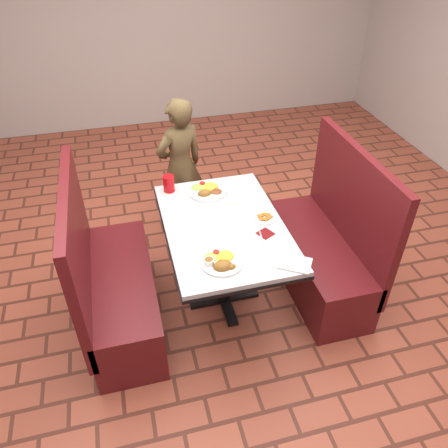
# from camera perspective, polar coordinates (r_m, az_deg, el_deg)

# --- Properties ---
(room) EXTENTS (7.00, 7.04, 2.82)m
(room) POSITION_cam_1_polar(r_m,az_deg,el_deg) (2.47, -0.00, 22.04)
(room) COLOR #9E4933
(room) RESTS_ON ground
(dining_table) EXTENTS (0.81, 1.21, 0.75)m
(dining_table) POSITION_cam_1_polar(r_m,az_deg,el_deg) (3.05, -0.00, -1.44)
(dining_table) COLOR silver
(dining_table) RESTS_ON ground
(booth_bench_left) EXTENTS (0.47, 1.20, 1.17)m
(booth_bench_left) POSITION_cam_1_polar(r_m,az_deg,el_deg) (3.21, -14.06, -8.19)
(booth_bench_left) COLOR #5C1518
(booth_bench_left) RESTS_ON ground
(booth_bench_right) EXTENTS (0.47, 1.20, 1.17)m
(booth_bench_right) POSITION_cam_1_polar(r_m,az_deg,el_deg) (3.50, 12.77, -3.49)
(booth_bench_right) COLOR #5C1518
(booth_bench_right) RESTS_ON ground
(diner_person) EXTENTS (0.54, 0.45, 1.25)m
(diner_person) POSITION_cam_1_polar(r_m,az_deg,el_deg) (3.92, -5.73, 7.46)
(diner_person) COLOR brown
(diner_person) RESTS_ON ground
(near_dinner_plate) EXTENTS (0.27, 0.27, 0.08)m
(near_dinner_plate) POSITION_cam_1_polar(r_m,az_deg,el_deg) (2.66, -0.35, -4.68)
(near_dinner_plate) COLOR white
(near_dinner_plate) RESTS_ON dining_table
(far_dinner_plate) EXTENTS (0.30, 0.30, 0.08)m
(far_dinner_plate) POSITION_cam_1_polar(r_m,az_deg,el_deg) (3.31, -2.23, 4.65)
(far_dinner_plate) COLOR white
(far_dinner_plate) RESTS_ON dining_table
(plantain_plate) EXTENTS (0.17, 0.17, 0.03)m
(plantain_plate) POSITION_cam_1_polar(r_m,az_deg,el_deg) (3.05, 5.32, 0.88)
(plantain_plate) COLOR white
(plantain_plate) RESTS_ON dining_table
(maroon_napkin) EXTENTS (0.13, 0.13, 0.00)m
(maroon_napkin) POSITION_cam_1_polar(r_m,az_deg,el_deg) (2.92, 5.43, -1.25)
(maroon_napkin) COLOR #600E11
(maroon_napkin) RESTS_ON dining_table
(spoon_utensil) EXTENTS (0.03, 0.14, 0.00)m
(spoon_utensil) POSITION_cam_1_polar(r_m,az_deg,el_deg) (2.88, 4.90, -1.75)
(spoon_utensil) COLOR silver
(spoon_utensil) RESTS_ON dining_table
(red_tumbler) EXTENTS (0.08, 0.08, 0.13)m
(red_tumbler) POSITION_cam_1_polar(r_m,az_deg,el_deg) (3.33, -7.23, 5.26)
(red_tumbler) COLOR red
(red_tumbler) RESTS_ON dining_table
(paper_napkin) EXTENTS (0.25, 0.23, 0.01)m
(paper_napkin) POSITION_cam_1_polar(r_m,az_deg,el_deg) (2.71, 9.22, -5.09)
(paper_napkin) COLOR silver
(paper_napkin) RESTS_ON dining_table
(knife_utensil) EXTENTS (0.02, 0.18, 0.00)m
(knife_utensil) POSITION_cam_1_polar(r_m,az_deg,el_deg) (2.70, 0.71, -4.45)
(knife_utensil) COLOR silver
(knife_utensil) RESTS_ON dining_table
(fork_utensil) EXTENTS (0.02, 0.15, 0.00)m
(fork_utensil) POSITION_cam_1_polar(r_m,az_deg,el_deg) (2.69, 0.68, -4.74)
(fork_utensil) COLOR silver
(fork_utensil) RESTS_ON dining_table
(lettuce_shreds) EXTENTS (0.28, 0.32, 0.00)m
(lettuce_shreds) POSITION_cam_1_polar(r_m,az_deg,el_deg) (3.04, 0.44, 0.79)
(lettuce_shreds) COLOR #90D153
(lettuce_shreds) RESTS_ON dining_table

